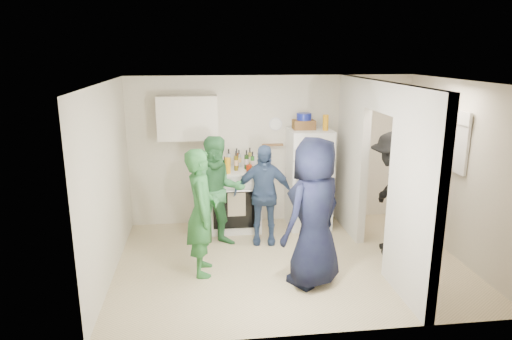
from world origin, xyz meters
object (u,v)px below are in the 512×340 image
(person_green_center, at_px, (218,193))
(yellow_cup_stack_top, at_px, (326,123))
(fridge, at_px, (309,179))
(person_green_left, at_px, (201,212))
(wicker_basket, at_px, (304,125))
(person_denim, at_px, (263,194))
(blue_bowl, at_px, (304,117))
(person_navy, at_px, (314,213))
(person_nook, at_px, (391,193))
(stove, at_px, (235,199))

(person_green_center, bearing_deg, yellow_cup_stack_top, 5.92)
(fridge, height_order, person_green_left, person_green_left)
(wicker_basket, bearing_deg, person_green_center, -153.97)
(fridge, xyz_separation_m, person_denim, (-0.85, -0.59, -0.06))
(person_green_left, height_order, person_green_center, person_green_left)
(fridge, xyz_separation_m, blue_bowl, (-0.10, 0.05, 1.03))
(person_navy, bearing_deg, blue_bowl, -135.01)
(person_denim, height_order, person_navy, person_navy)
(person_green_center, bearing_deg, person_denim, -6.59)
(blue_bowl, relative_size, person_green_center, 0.14)
(person_denim, distance_m, person_navy, 1.44)
(blue_bowl, bearing_deg, wicker_basket, 0.00)
(blue_bowl, bearing_deg, person_navy, -98.59)
(wicker_basket, height_order, person_nook, wicker_basket)
(stove, xyz_separation_m, person_green_center, (-0.29, -0.68, 0.34))
(person_green_left, xyz_separation_m, person_nook, (2.72, 0.33, 0.05))
(blue_bowl, xyz_separation_m, person_denim, (-0.75, -0.64, -1.09))
(person_green_left, bearing_deg, fridge, -49.88)
(person_denim, bearing_deg, person_green_center, -166.94)
(person_nook, bearing_deg, stove, -105.57)
(blue_bowl, distance_m, person_denim, 1.47)
(blue_bowl, distance_m, yellow_cup_stack_top, 0.36)
(yellow_cup_stack_top, distance_m, person_nook, 1.55)
(fridge, xyz_separation_m, person_green_left, (-1.78, -1.49, 0.02))
(stove, height_order, person_denim, person_denim)
(stove, height_order, wicker_basket, wicker_basket)
(yellow_cup_stack_top, bearing_deg, wicker_basket, 154.89)
(stove, height_order, person_green_center, person_green_center)
(stove, xyz_separation_m, person_navy, (0.84, -1.98, 0.44))
(fridge, relative_size, wicker_basket, 4.72)
(blue_bowl, xyz_separation_m, person_navy, (-0.30, -2.00, -0.91))
(person_denim, distance_m, person_nook, 1.88)
(stove, distance_m, person_nook, 2.51)
(wicker_basket, relative_size, person_nook, 0.20)
(person_denim, relative_size, person_navy, 0.81)
(stove, distance_m, wicker_basket, 1.67)
(wicker_basket, distance_m, person_green_center, 1.82)
(yellow_cup_stack_top, bearing_deg, fridge, 155.56)
(wicker_basket, distance_m, blue_bowl, 0.13)
(wicker_basket, bearing_deg, fridge, -26.57)
(person_denim, bearing_deg, wicker_basket, 48.72)
(person_navy, bearing_deg, wicker_basket, -135.01)
(person_green_left, height_order, person_navy, person_navy)
(person_green_center, bearing_deg, person_navy, -60.47)
(yellow_cup_stack_top, xyz_separation_m, person_green_center, (-1.75, -0.55, -0.93))
(blue_bowl, relative_size, person_navy, 0.13)
(yellow_cup_stack_top, height_order, person_navy, yellow_cup_stack_top)
(person_navy, distance_m, person_nook, 1.56)
(person_nook, bearing_deg, person_green_left, -70.05)
(yellow_cup_stack_top, height_order, person_green_left, yellow_cup_stack_top)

